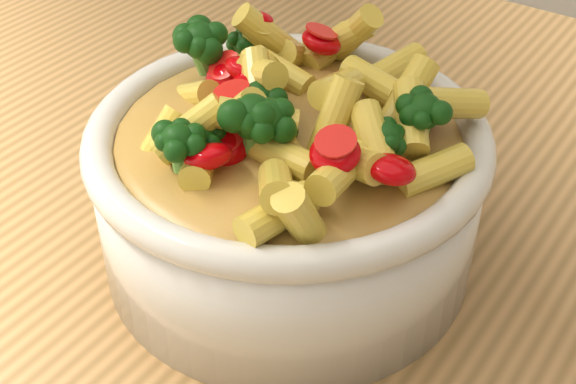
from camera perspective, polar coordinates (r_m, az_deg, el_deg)
The scene contains 3 objects.
table at distance 0.70m, azimuth -2.67°, elevation -4.70°, with size 1.20×0.80×0.90m.
serving_bowl at distance 0.51m, azimuth 0.00°, elevation 0.12°, with size 0.25×0.25×0.11m.
pasta_salad at distance 0.48m, azimuth 0.00°, elevation 6.48°, with size 0.20×0.20×0.04m.
Camera 1 is at (0.32, -0.41, 1.27)m, focal length 50.00 mm.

